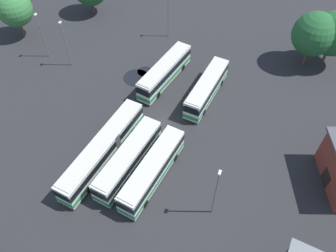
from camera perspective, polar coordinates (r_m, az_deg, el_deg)
ground_plane at (r=47.39m, az=-1.43°, el=0.34°), size 96.82×96.82×0.00m
bus_row0_slot0 at (r=52.67m, az=-0.56°, el=9.29°), size 12.64×4.93×3.54m
bus_row0_slot2 at (r=50.16m, az=6.64°, el=6.44°), size 11.81×3.96×3.54m
bus_row1_slot0 at (r=43.04m, az=-11.02°, el=-3.90°), size 16.05×4.68×3.54m
bus_row1_slot1 at (r=41.63m, az=-6.79°, el=-5.65°), size 12.38×4.36×3.54m
bus_row1_slot2 at (r=40.50m, az=-2.67°, el=-7.50°), size 12.33×4.38×3.54m
lamp_post_mid_lot at (r=61.31m, az=0.05°, el=18.54°), size 0.56×0.28×7.95m
lamp_post_near_entrance at (r=56.61m, az=-17.15°, el=13.51°), size 0.56×0.28×8.14m
lamp_post_by_building at (r=36.10m, az=8.16°, el=-11.07°), size 0.56×0.28×8.40m
lamp_post_far_corner at (r=59.84m, az=-20.77°, el=14.50°), size 0.56×0.28×8.06m
tree_north_edge at (r=58.42m, az=23.76°, el=14.21°), size 6.91×6.91×9.26m
tree_east_edge at (r=66.44m, az=-24.81°, el=17.74°), size 6.12×6.12×8.46m
tree_south_edge at (r=59.97m, az=26.65°, el=13.96°), size 7.09×7.09×9.29m
puddle_centre_drain at (r=54.68m, az=-5.42°, el=8.24°), size 4.28×4.28×0.01m
puddle_front_lane at (r=55.73m, az=-3.95°, el=9.29°), size 2.59×2.59×0.01m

